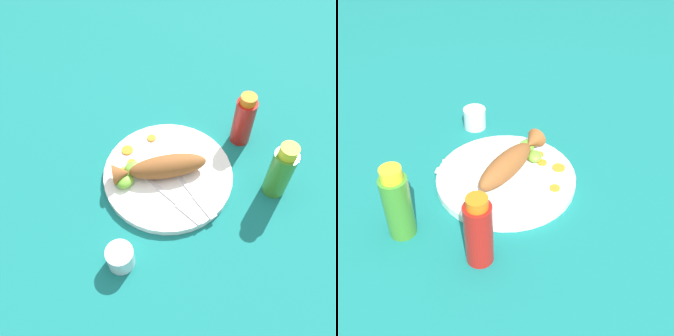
{
  "view_description": "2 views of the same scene",
  "coord_description": "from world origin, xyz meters",
  "views": [
    {
      "loc": [
        -0.33,
        -0.37,
        0.75
      ],
      "look_at": [
        0.0,
        0.0,
        0.04
      ],
      "focal_mm": 40.0,
      "sensor_mm": 36.0,
      "label": 1
    },
    {
      "loc": [
        0.71,
        0.04,
        0.61
      ],
      "look_at": [
        0.0,
        0.0,
        0.04
      ],
      "focal_mm": 45.0,
      "sensor_mm": 36.0,
      "label": 2
    }
  ],
  "objects": [
    {
      "name": "ground_plane",
      "position": [
        0.0,
        0.0,
        0.0
      ],
      "size": [
        4.0,
        4.0,
        0.0
      ],
      "primitive_type": "plane",
      "color": "#146B66"
    },
    {
      "name": "main_plate",
      "position": [
        0.0,
        0.0,
        0.01
      ],
      "size": [
        0.31,
        0.31,
        0.02
      ],
      "primitive_type": "cylinder",
      "color": "white",
      "rests_on": "ground_plane"
    },
    {
      "name": "fried_fish",
      "position": [
        -0.01,
        0.01,
        0.04
      ],
      "size": [
        0.21,
        0.16,
        0.05
      ],
      "rotation": [
        0.0,
        0.0,
        -0.54
      ],
      "color": "brown",
      "rests_on": "main_plate"
    },
    {
      "name": "fork_near",
      "position": [
        0.0,
        -0.08,
        0.02
      ],
      "size": [
        0.04,
        0.19,
        0.0
      ],
      "rotation": [
        0.0,
        0.0,
        4.57
      ],
      "color": "silver",
      "rests_on": "main_plate"
    },
    {
      "name": "fork_far",
      "position": [
        -0.04,
        -0.07,
        0.02
      ],
      "size": [
        0.03,
        0.19,
        0.0
      ],
      "rotation": [
        0.0,
        0.0,
        4.79
      ],
      "color": "silver",
      "rests_on": "main_plate"
    },
    {
      "name": "carrot_slice_near",
      "position": [
        0.04,
        0.11,
        0.02
      ],
      "size": [
        0.02,
        0.02,
        0.0
      ],
      "primitive_type": "cylinder",
      "color": "orange",
      "rests_on": "main_plate"
    },
    {
      "name": "carrot_slice_mid",
      "position": [
        -0.03,
        0.12,
        0.02
      ],
      "size": [
        0.03,
        0.03,
        0.0
      ],
      "primitive_type": "cylinder",
      "color": "orange",
      "rests_on": "main_plate"
    },
    {
      "name": "carrot_slice_far",
      "position": [
        -0.05,
        0.08,
        0.02
      ],
      "size": [
        0.02,
        0.02,
        0.0
      ],
      "primitive_type": "cylinder",
      "color": "orange",
      "rests_on": "main_plate"
    },
    {
      "name": "carrot_slice_extra",
      "position": [
        -0.08,
        0.07,
        0.02
      ],
      "size": [
        0.02,
        0.02,
        0.0
      ],
      "primitive_type": "cylinder",
      "color": "orange",
      "rests_on": "main_plate"
    },
    {
      "name": "lime_wedge_main",
      "position": [
        -0.06,
        0.06,
        0.03
      ],
      "size": [
        0.04,
        0.03,
        0.02
      ],
      "primitive_type": "ellipsoid",
      "color": "#6BB233",
      "rests_on": "main_plate"
    },
    {
      "name": "lime_wedge_side",
      "position": [
        -0.1,
        0.04,
        0.03
      ],
      "size": [
        0.04,
        0.04,
        0.02
      ],
      "primitive_type": "ellipsoid",
      "color": "#6BB233",
      "rests_on": "main_plate"
    },
    {
      "name": "hot_sauce_bottle_red",
      "position": [
        0.22,
        -0.03,
        0.07
      ],
      "size": [
        0.05,
        0.05,
        0.15
      ],
      "color": "#B21914",
      "rests_on": "ground_plane"
    },
    {
      "name": "hot_sauce_bottle_green",
      "position": [
        0.16,
        -0.19,
        0.07
      ],
      "size": [
        0.05,
        0.05,
        0.16
      ],
      "color": "#3D8428",
      "rests_on": "ground_plane"
    },
    {
      "name": "salt_cup",
      "position": [
        -0.21,
        -0.09,
        0.02
      ],
      "size": [
        0.06,
        0.06,
        0.05
      ],
      "color": "silver",
      "rests_on": "ground_plane"
    }
  ]
}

